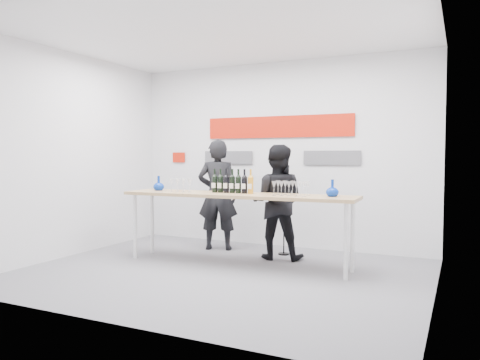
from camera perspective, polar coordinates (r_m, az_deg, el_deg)
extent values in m
plane|color=slate|center=(6.03, -2.32, -11.24)|extent=(5.00, 5.00, 0.00)
cube|color=silver|center=(7.67, 4.65, 3.11)|extent=(5.00, 0.04, 3.00)
cube|color=red|center=(7.66, 4.59, 6.48)|extent=(2.50, 0.02, 0.35)
cube|color=#59595E|center=(8.01, -1.46, 2.76)|extent=(0.90, 0.02, 0.22)
cube|color=#59595E|center=(7.37, 11.13, 2.68)|extent=(0.90, 0.02, 0.22)
cube|color=red|center=(8.51, -7.48, 2.75)|extent=(0.25, 0.02, 0.18)
cube|color=tan|center=(6.30, -0.39, -1.86)|extent=(3.26, 0.76, 0.04)
cylinder|color=silver|center=(6.93, -12.68, -5.53)|extent=(0.05, 0.05, 0.93)
cylinder|color=silver|center=(5.71, 12.81, -7.36)|extent=(0.05, 0.05, 0.93)
cylinder|color=silver|center=(7.28, -10.66, -5.10)|extent=(0.05, 0.05, 0.93)
cylinder|color=silver|center=(6.13, 13.56, -6.66)|extent=(0.05, 0.05, 0.93)
imported|color=black|center=(7.36, -2.75, -1.81)|extent=(0.73, 0.59, 1.73)
imported|color=black|center=(6.73, 4.50, -2.68)|extent=(0.89, 0.75, 1.64)
cylinder|color=black|center=(7.13, 5.35, -8.95)|extent=(0.17, 0.17, 0.02)
cylinder|color=black|center=(7.02, 5.38, -3.41)|extent=(0.02, 0.02, 1.40)
sphere|color=black|center=(6.95, 5.33, 2.49)|extent=(0.05, 0.05, 0.05)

